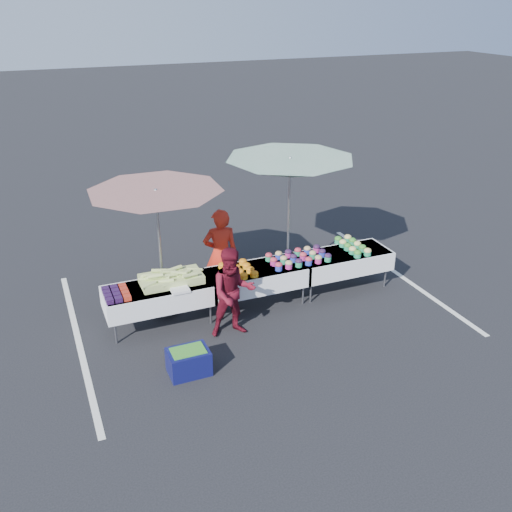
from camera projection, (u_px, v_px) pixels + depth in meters
name	position (u px, v px, depth m)	size (l,w,h in m)	color
ground	(256.00, 305.00, 10.59)	(80.00, 80.00, 0.00)	black
stripe_left	(79.00, 341.00, 9.47)	(0.10, 5.00, 0.00)	silver
stripe_right	(400.00, 275.00, 11.70)	(0.10, 5.00, 0.00)	silver
table_left	(159.00, 295.00, 9.72)	(1.86, 0.81, 0.75)	white
table_center	(256.00, 277.00, 10.35)	(1.86, 0.81, 0.75)	white
table_right	(342.00, 261.00, 10.97)	(1.86, 0.81, 0.75)	white
berry_punnets	(116.00, 294.00, 9.33)	(0.40, 0.54, 0.08)	black
corn_pile	(171.00, 278.00, 9.73)	(1.16, 0.57, 0.26)	#ACCB68
plastic_bags	(180.00, 290.00, 9.49)	(0.30, 0.25, 0.05)	white
carrot_bowls	(238.00, 270.00, 10.12)	(0.55, 0.69, 0.11)	orange
potato_cups	(298.00, 257.00, 10.54)	(1.14, 0.58, 0.16)	#2639B4
bean_baskets	(353.00, 246.00, 11.03)	(0.36, 0.86, 0.15)	#249262
vendor	(221.00, 254.00, 10.51)	(0.64, 0.42, 1.77)	red
customer	(233.00, 293.00, 9.38)	(0.76, 0.59, 1.57)	#590D1B
umbrella_left	(156.00, 201.00, 9.47)	(2.95, 2.95, 2.34)	black
umbrella_right	(290.00, 169.00, 10.66)	(2.76, 2.76, 2.51)	black
storage_bin	(189.00, 361.00, 8.61)	(0.62, 0.45, 0.41)	#0E1046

